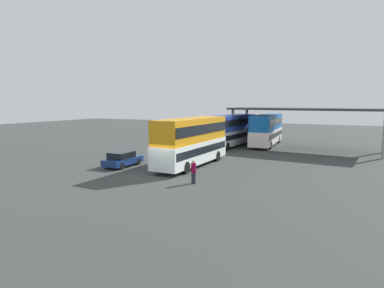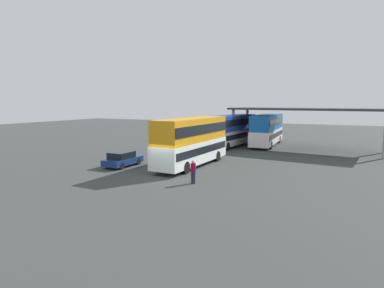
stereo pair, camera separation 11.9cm
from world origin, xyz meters
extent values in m
plane|color=#373C3A|center=(0.00, 0.00, 0.00)|extent=(140.00, 140.00, 0.00)
cube|color=white|center=(0.12, 4.74, 1.31)|extent=(2.82, 10.44, 1.92)
cube|color=orange|center=(0.12, 4.74, 3.30)|extent=(2.74, 10.23, 2.08)
cube|color=black|center=(0.12, 4.74, 1.54)|extent=(2.84, 10.03, 0.65)
cube|color=black|center=(0.12, 4.74, 3.41)|extent=(2.84, 10.03, 0.83)
cube|color=black|center=(0.30, 9.87, 1.60)|extent=(2.10, 0.17, 1.15)
cube|color=orange|center=(0.30, 9.87, 2.52)|extent=(1.73, 0.14, 0.36)
cylinder|color=black|center=(-0.88, 7.99, 0.50)|extent=(0.31, 1.01, 1.00)
cylinder|color=black|center=(1.35, 7.91, 0.50)|extent=(0.31, 1.01, 1.00)
cylinder|color=black|center=(-1.10, 1.57, 0.50)|extent=(0.31, 1.01, 1.00)
cylinder|color=black|center=(1.13, 1.49, 0.50)|extent=(0.31, 1.01, 1.00)
cube|color=navy|center=(-5.41, 1.80, 0.49)|extent=(1.74, 3.97, 0.55)
cube|color=black|center=(-5.41, 1.60, 1.06)|extent=(1.60, 2.19, 0.58)
cylinder|color=black|center=(-6.20, 3.03, 0.30)|extent=(0.20, 0.60, 0.60)
cylinder|color=black|center=(-4.62, 3.03, 0.30)|extent=(0.20, 0.60, 0.60)
cylinder|color=black|center=(-6.20, 0.57, 0.30)|extent=(0.20, 0.60, 0.60)
cylinder|color=black|center=(-4.62, 0.57, 0.30)|extent=(0.20, 0.60, 0.60)
cube|color=silver|center=(-0.90, 18.73, 1.26)|extent=(3.50, 11.52, 1.81)
cube|color=#21409F|center=(-0.90, 18.73, 3.15)|extent=(3.41, 11.29, 1.97)
cube|color=black|center=(-0.90, 18.73, 1.48)|extent=(3.49, 11.07, 0.62)
cube|color=black|center=(-0.90, 18.73, 3.25)|extent=(3.49, 11.07, 0.79)
cube|color=black|center=(-0.35, 24.32, 1.53)|extent=(2.04, 0.30, 1.09)
cube|color=orange|center=(-0.35, 24.32, 2.40)|extent=(1.68, 0.24, 0.36)
cylinder|color=black|center=(-1.63, 22.33, 0.50)|extent=(0.38, 1.02, 1.00)
cylinder|color=black|center=(0.52, 22.12, 0.50)|extent=(0.38, 1.02, 1.00)
cylinder|color=black|center=(-2.32, 15.34, 0.50)|extent=(0.38, 1.02, 1.00)
cylinder|color=black|center=(-0.17, 15.13, 0.50)|extent=(0.38, 1.02, 1.00)
cube|color=silver|center=(3.05, 21.90, 1.26)|extent=(2.96, 11.20, 1.82)
cube|color=#0D54A7|center=(3.05, 21.90, 3.15)|extent=(2.87, 10.97, 1.97)
cube|color=black|center=(3.05, 21.90, 1.48)|extent=(2.98, 10.76, 0.62)
cube|color=black|center=(3.05, 21.90, 3.25)|extent=(2.98, 10.76, 0.79)
cube|color=black|center=(2.82, 27.39, 1.53)|extent=(2.12, 0.19, 1.09)
cube|color=orange|center=(2.82, 27.39, 2.40)|extent=(1.75, 0.15, 0.36)
cylinder|color=black|center=(1.78, 25.29, 0.50)|extent=(0.32, 1.01, 1.00)
cylinder|color=black|center=(4.03, 25.39, 0.50)|extent=(0.32, 1.01, 1.00)
cylinder|color=black|center=(2.07, 18.42, 0.50)|extent=(0.32, 1.01, 1.00)
cylinder|color=black|center=(4.32, 18.51, 0.50)|extent=(0.32, 1.01, 1.00)
cube|color=#33353A|center=(8.10, 19.92, 4.95)|extent=(18.73, 7.85, 0.25)
cylinder|color=#9E9B93|center=(-0.09, 23.19, 2.41)|extent=(0.36, 0.36, 4.83)
cylinder|color=#9E9B93|center=(-0.60, 18.48, 2.41)|extent=(0.36, 0.36, 4.83)
cylinder|color=#262633|center=(3.06, -1.16, 0.41)|extent=(0.32, 0.32, 0.81)
cylinder|color=maroon|center=(3.06, -1.16, 1.13)|extent=(0.38, 0.38, 0.64)
sphere|color=tan|center=(3.06, -1.16, 1.57)|extent=(0.23, 0.23, 0.23)
camera|label=1|loc=(12.71, -21.65, 5.75)|focal=30.39mm
camera|label=2|loc=(12.82, -21.60, 5.75)|focal=30.39mm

